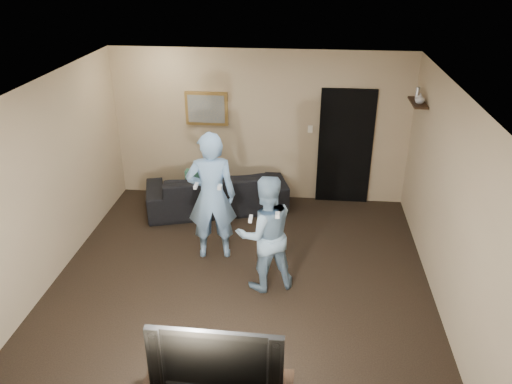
# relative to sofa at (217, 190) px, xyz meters

# --- Properties ---
(ground) EXTENTS (5.00, 5.00, 0.00)m
(ground) POSITION_rel_sofa_xyz_m (0.68, -1.95, -0.34)
(ground) COLOR black
(ground) RESTS_ON ground
(ceiling) EXTENTS (5.00, 5.00, 0.04)m
(ceiling) POSITION_rel_sofa_xyz_m (0.68, -1.95, 2.26)
(ceiling) COLOR silver
(ceiling) RESTS_ON wall_back
(wall_back) EXTENTS (5.00, 0.04, 2.60)m
(wall_back) POSITION_rel_sofa_xyz_m (0.68, 0.55, 0.96)
(wall_back) COLOR tan
(wall_back) RESTS_ON ground
(wall_front) EXTENTS (5.00, 0.04, 2.60)m
(wall_front) POSITION_rel_sofa_xyz_m (0.68, -4.45, 0.96)
(wall_front) COLOR tan
(wall_front) RESTS_ON ground
(wall_left) EXTENTS (0.04, 5.00, 2.60)m
(wall_left) POSITION_rel_sofa_xyz_m (-1.82, -1.95, 0.96)
(wall_left) COLOR tan
(wall_left) RESTS_ON ground
(wall_right) EXTENTS (0.04, 5.00, 2.60)m
(wall_right) POSITION_rel_sofa_xyz_m (3.18, -1.95, 0.96)
(wall_right) COLOR tan
(wall_right) RESTS_ON ground
(sofa) EXTENTS (2.49, 1.53, 0.68)m
(sofa) POSITION_rel_sofa_xyz_m (0.00, 0.00, 0.00)
(sofa) COLOR black
(sofa) RESTS_ON ground
(throw_pillow) EXTENTS (0.42, 0.15, 0.42)m
(throw_pillow) POSITION_rel_sofa_xyz_m (-0.31, 0.00, 0.14)
(throw_pillow) COLOR #1A4E3C
(throw_pillow) RESTS_ON sofa
(painting_frame) EXTENTS (0.72, 0.05, 0.57)m
(painting_frame) POSITION_rel_sofa_xyz_m (-0.22, 0.53, 1.26)
(painting_frame) COLOR olive
(painting_frame) RESTS_ON wall_back
(painting_canvas) EXTENTS (0.62, 0.01, 0.47)m
(painting_canvas) POSITION_rel_sofa_xyz_m (-0.22, 0.50, 1.26)
(painting_canvas) COLOR slate
(painting_canvas) RESTS_ON painting_frame
(doorway) EXTENTS (0.90, 0.06, 2.00)m
(doorway) POSITION_rel_sofa_xyz_m (2.13, 0.52, 0.66)
(doorway) COLOR black
(doorway) RESTS_ON ground
(light_switch) EXTENTS (0.08, 0.02, 0.12)m
(light_switch) POSITION_rel_sofa_xyz_m (1.53, 0.53, 0.96)
(light_switch) COLOR silver
(light_switch) RESTS_ON wall_back
(wall_shelf) EXTENTS (0.20, 0.60, 0.03)m
(wall_shelf) POSITION_rel_sofa_xyz_m (3.07, -0.15, 1.65)
(wall_shelf) COLOR black
(wall_shelf) RESTS_ON wall_right
(shelf_vase) EXTENTS (0.17, 0.17, 0.15)m
(shelf_vase) POSITION_rel_sofa_xyz_m (3.07, -0.24, 1.74)
(shelf_vase) COLOR #B3B3B8
(shelf_vase) RESTS_ON wall_shelf
(shelf_figurine) EXTENTS (0.06, 0.06, 0.18)m
(shelf_figurine) POSITION_rel_sofa_xyz_m (3.07, -0.02, 1.76)
(shelf_figurine) COLOR silver
(shelf_figurine) RESTS_ON wall_shelf
(television) EXTENTS (1.18, 0.17, 0.68)m
(television) POSITION_rel_sofa_xyz_m (0.77, -4.23, 0.49)
(television) COLOR black
(television) RESTS_ON tv_console
(wii_player_left) EXTENTS (0.75, 0.57, 1.88)m
(wii_player_left) POSITION_rel_sofa_xyz_m (0.20, -1.42, 0.60)
(wii_player_left) COLOR #7EABDB
(wii_player_left) RESTS_ON ground
(wii_player_right) EXTENTS (0.93, 0.83, 1.57)m
(wii_player_right) POSITION_rel_sofa_xyz_m (1.00, -2.08, 0.45)
(wii_player_right) COLOR #81A2BB
(wii_player_right) RESTS_ON ground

